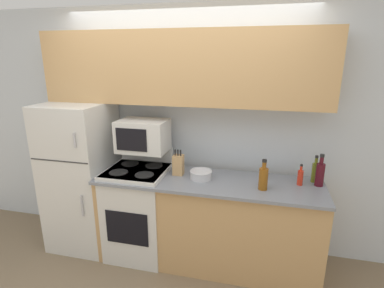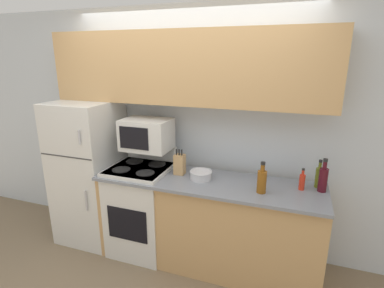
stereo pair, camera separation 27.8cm
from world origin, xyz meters
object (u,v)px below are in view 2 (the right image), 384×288
Objects in this scene: microwave at (147,134)px; bottle_hot_sauce at (302,181)px; knife_block at (180,164)px; bottle_wine_red at (323,179)px; bottle_olive_oil at (319,177)px; stove at (142,207)px; bottle_whiskey at (262,181)px; refrigerator at (90,172)px; bowl at (201,175)px.

bottle_hot_sauce is at bearing -1.21° from microwave.
bottle_wine_red is (1.32, 0.04, 0.01)m from knife_block.
bottle_wine_red is (0.03, -0.08, 0.02)m from bottle_olive_oil.
bottle_hot_sauce is 0.67× the size of bottle_wine_red.
stove is 4.27× the size of knife_block.
bottle_whiskey is at bearing -9.89° from microwave.
bottle_olive_oil is 0.09m from bottle_wine_red.
knife_block is 0.87× the size of bottle_wine_red.
refrigerator is 7.97× the size of bottle_hot_sauce.
refrigerator is 2.40m from bottle_olive_oil.
stove is 1.83m from bottle_wine_red.
bottle_whiskey is (1.24, -0.10, 0.53)m from stove.
knife_block is at bearing 0.60° from refrigerator.
bowl is (0.66, 0.00, 0.47)m from stove.
refrigerator reaches higher than bottle_whiskey.
refrigerator is at bearing 175.92° from stove.
stove is at bearing -173.89° from bottle_olive_oil.
knife_block is 1.00× the size of bottle_olive_oil.
bottle_whiskey is 0.55m from bottle_olive_oil.
bottle_whiskey is 0.93× the size of bottle_wine_red.
refrigerator reaches higher than knife_block.
bottle_olive_oil is at bearing 31.20° from bottle_whiskey.
bottle_hot_sauce is (0.91, 0.07, 0.03)m from bowl.
stove is at bearing -4.08° from refrigerator.
bottle_wine_red is at bearing 1.33° from refrigerator.
microwave reaches higher than bottle_hot_sauce.
stove is at bearing 175.42° from bottle_whiskey.
stove is 0.68m from knife_block.
refrigerator is 6.10× the size of knife_block.
stove is 3.99× the size of bottle_whiskey.
microwave is 0.47m from knife_block.
refrigerator is 3.24× the size of microwave.
bowl is 0.60m from bottle_whiskey.
bottle_olive_oil is 0.87× the size of bottle_wine_red.
bottle_hot_sauce is 0.18m from bottle_olive_oil.
bowl is at bearing -174.73° from bottle_wine_red.
bottle_olive_oil is at bearing 2.46° from microwave.
stove is 1.36m from bottle_whiskey.
refrigerator is 7.40× the size of bowl.
microwave reaches higher than bowl.
knife_block is (1.10, 0.01, 0.22)m from refrigerator.
microwave reaches higher than bottle_whiskey.
bottle_olive_oil is at bearing 5.46° from knife_block.
microwave is 2.28× the size of bowl.
bottle_whiskey is (1.92, -0.15, 0.23)m from refrigerator.
bottle_hot_sauce is at bearing -171.32° from bottle_wine_red.
bottle_olive_oil reaches higher than stove.
microwave is 1.88× the size of knife_block.
bottle_hot_sauce is (1.54, -0.03, -0.28)m from microwave.
knife_block reaches higher than bowl.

